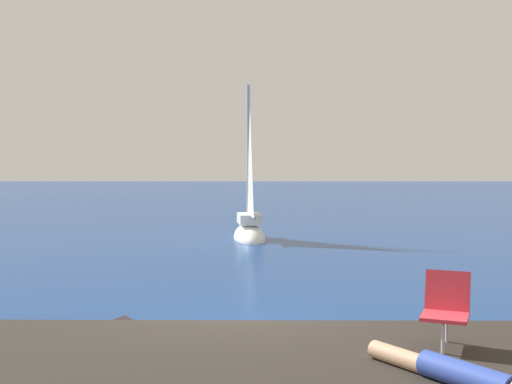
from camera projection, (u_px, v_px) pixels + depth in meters
The scene contains 6 objects.
ground_plane at pixel (245, 349), 9.07m from camera, with size 160.00×160.00×0.00m, color navy.
boulder_seaward at pixel (122, 377), 7.92m from camera, with size 1.42×1.14×0.78m, color #2A2226.
boulder_inland at pixel (100, 379), 7.82m from camera, with size 1.05×0.84×0.58m, color #312B1F.
sailboat_near at pixel (249, 230), 22.10m from camera, with size 1.43×3.29×5.99m.
person_sunbather at pixel (453, 372), 5.65m from camera, with size 1.13×1.51×0.25m.
beach_chair at pixel (446, 306), 6.85m from camera, with size 0.67×0.73×0.80m.
Camera 1 is at (0.11, -8.96, 2.71)m, focal length 44.05 mm.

